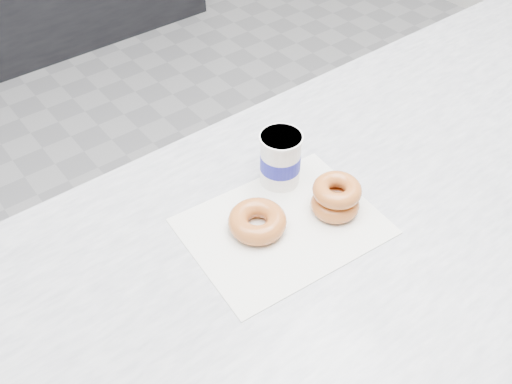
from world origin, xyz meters
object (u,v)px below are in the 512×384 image
at_px(donut_single, 257,221).
at_px(coffee_cup, 280,159).
at_px(counter, 334,340).
at_px(donut_stack, 336,197).

distance_m(donut_single, coffee_cup, 0.14).
relative_size(counter, donut_stack, 26.33).
xyz_separation_m(counter, coffee_cup, (-0.06, 0.15, 0.50)).
height_order(donut_single, donut_stack, donut_stack).
bearing_deg(coffee_cup, counter, -43.90).
bearing_deg(counter, donut_stack, 140.08).
xyz_separation_m(donut_single, coffee_cup, (0.11, 0.07, 0.04)).
distance_m(counter, donut_stack, 0.48).
height_order(donut_single, coffee_cup, coffee_cup).
distance_m(donut_stack, coffee_cup, 0.13).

